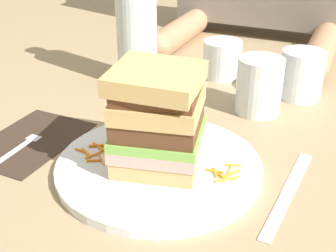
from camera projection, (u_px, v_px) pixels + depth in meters
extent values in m
plane|color=#9E8460|center=(174.00, 163.00, 0.62)|extent=(3.00, 3.00, 0.00)
cylinder|color=white|center=(159.00, 166.00, 0.60)|extent=(0.27, 0.27, 0.01)
cube|color=tan|center=(159.00, 155.00, 0.59)|extent=(0.12, 0.12, 0.02)
cube|color=#E0A393|center=(159.00, 143.00, 0.59)|extent=(0.13, 0.13, 0.02)
cube|color=#7AB74C|center=(159.00, 133.00, 0.58)|extent=(0.13, 0.13, 0.01)
cube|color=#56331E|center=(158.00, 121.00, 0.57)|extent=(0.12, 0.12, 0.02)
cube|color=tan|center=(158.00, 104.00, 0.56)|extent=(0.12, 0.12, 0.02)
cube|color=#56331E|center=(158.00, 91.00, 0.55)|extent=(0.12, 0.11, 0.01)
cube|color=tan|center=(156.00, 78.00, 0.54)|extent=(0.12, 0.12, 0.03)
cylinder|color=orange|center=(106.00, 148.00, 0.63)|extent=(0.01, 0.02, 0.00)
cylinder|color=orange|center=(101.00, 159.00, 0.61)|extent=(0.02, 0.02, 0.00)
cylinder|color=orange|center=(87.00, 153.00, 0.62)|extent=(0.02, 0.02, 0.00)
cylinder|color=orange|center=(99.00, 147.00, 0.63)|extent=(0.03, 0.02, 0.00)
cylinder|color=orange|center=(93.00, 161.00, 0.60)|extent=(0.02, 0.01, 0.00)
cylinder|color=orange|center=(98.00, 146.00, 0.64)|extent=(0.02, 0.02, 0.00)
cylinder|color=orange|center=(81.00, 151.00, 0.62)|extent=(0.02, 0.01, 0.00)
cylinder|color=orange|center=(104.00, 151.00, 0.62)|extent=(0.02, 0.02, 0.00)
cylinder|color=orange|center=(93.00, 155.00, 0.61)|extent=(0.01, 0.02, 0.00)
cylinder|color=orange|center=(231.00, 174.00, 0.57)|extent=(0.02, 0.03, 0.00)
cylinder|color=orange|center=(227.00, 179.00, 0.56)|extent=(0.03, 0.02, 0.00)
cylinder|color=orange|center=(214.00, 171.00, 0.58)|extent=(0.02, 0.01, 0.00)
cylinder|color=orange|center=(218.00, 174.00, 0.57)|extent=(0.02, 0.01, 0.00)
cylinder|color=orange|center=(228.00, 172.00, 0.58)|extent=(0.00, 0.03, 0.00)
cylinder|color=orange|center=(233.00, 165.00, 0.59)|extent=(0.02, 0.01, 0.00)
cylinder|color=orange|center=(215.00, 173.00, 0.58)|extent=(0.01, 0.02, 0.00)
cube|color=#38281E|center=(30.00, 140.00, 0.67)|extent=(0.13, 0.18, 0.00)
cube|color=silver|center=(4.00, 156.00, 0.63)|extent=(0.01, 0.11, 0.00)
cube|color=silver|center=(33.00, 136.00, 0.68)|extent=(0.02, 0.02, 0.00)
cylinder|color=silver|center=(50.00, 129.00, 0.70)|extent=(0.00, 0.04, 0.00)
cylinder|color=silver|center=(47.00, 128.00, 0.70)|extent=(0.00, 0.04, 0.00)
cylinder|color=silver|center=(44.00, 128.00, 0.70)|extent=(0.00, 0.04, 0.00)
cylinder|color=silver|center=(41.00, 127.00, 0.70)|extent=(0.00, 0.04, 0.00)
cube|color=silver|center=(276.00, 216.00, 0.52)|extent=(0.02, 0.10, 0.00)
cube|color=silver|center=(297.00, 173.00, 0.60)|extent=(0.02, 0.11, 0.00)
cylinder|color=white|center=(259.00, 86.00, 0.74)|extent=(0.07, 0.07, 0.09)
cylinder|color=orange|center=(258.00, 94.00, 0.75)|extent=(0.07, 0.07, 0.06)
cylinder|color=silver|center=(136.00, 24.00, 0.82)|extent=(0.07, 0.07, 0.23)
cylinder|color=silver|center=(302.00, 74.00, 0.80)|extent=(0.08, 0.08, 0.08)
cylinder|color=silver|center=(222.00, 59.00, 0.89)|extent=(0.07, 0.07, 0.07)
cylinder|color=tan|center=(179.00, 33.00, 1.07)|extent=(0.06, 0.23, 0.06)
cylinder|color=tan|center=(321.00, 50.00, 0.95)|extent=(0.06, 0.23, 0.06)
sphere|color=tan|center=(158.00, 47.00, 0.97)|extent=(0.06, 0.06, 0.06)
sphere|color=tan|center=(313.00, 68.00, 0.86)|extent=(0.06, 0.06, 0.06)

